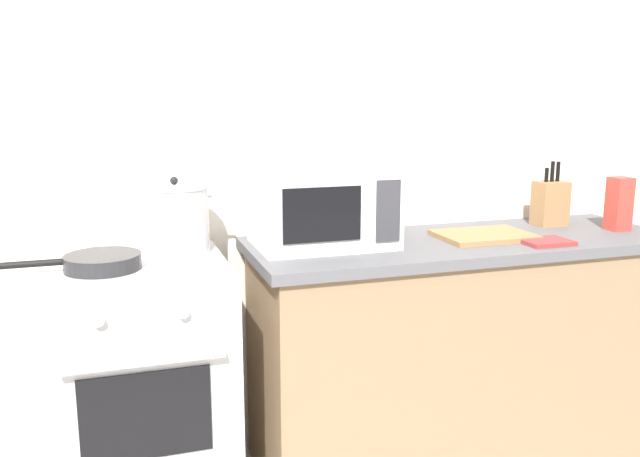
# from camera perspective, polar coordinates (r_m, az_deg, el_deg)

# --- Properties ---
(back_wall) EXTENTS (4.40, 0.10, 2.50)m
(back_wall) POSITION_cam_1_polar(r_m,az_deg,el_deg) (2.71, -2.37, 6.67)
(back_wall) COLOR silver
(back_wall) RESTS_ON ground_plane
(lower_cabinet_right) EXTENTS (1.64, 0.56, 0.88)m
(lower_cabinet_right) POSITION_cam_1_polar(r_m,az_deg,el_deg) (2.81, 11.84, -10.43)
(lower_cabinet_right) COLOR #8C7051
(lower_cabinet_right) RESTS_ON ground_plane
(countertop_right) EXTENTS (1.70, 0.60, 0.04)m
(countertop_right) POSITION_cam_1_polar(r_m,az_deg,el_deg) (2.67, 12.24, -1.24)
(countertop_right) COLOR #59595E
(countertop_right) RESTS_ON lower_cabinet_right
(stove) EXTENTS (0.60, 0.64, 0.92)m
(stove) POSITION_cam_1_polar(r_m,az_deg,el_deg) (2.45, -14.98, -13.39)
(stove) COLOR silver
(stove) RESTS_ON ground_plane
(stock_pot) EXTENTS (0.32, 0.24, 0.27)m
(stock_pot) POSITION_cam_1_polar(r_m,az_deg,el_deg) (2.41, -12.25, 0.84)
(stock_pot) COLOR silver
(stock_pot) RESTS_ON stove
(frying_pan) EXTENTS (0.44, 0.24, 0.05)m
(frying_pan) POSITION_cam_1_polar(r_m,az_deg,el_deg) (2.25, -18.28, -2.74)
(frying_pan) COLOR #28282B
(frying_pan) RESTS_ON stove
(microwave) EXTENTS (0.50, 0.37, 0.30)m
(microwave) POSITION_cam_1_polar(r_m,az_deg,el_deg) (2.46, 0.22, 1.99)
(microwave) COLOR white
(microwave) RESTS_ON countertop_right
(cutting_board) EXTENTS (0.36, 0.26, 0.02)m
(cutting_board) POSITION_cam_1_polar(r_m,az_deg,el_deg) (2.69, 13.86, -0.59)
(cutting_board) COLOR #997047
(cutting_board) RESTS_ON countertop_right
(knife_block) EXTENTS (0.13, 0.10, 0.28)m
(knife_block) POSITION_cam_1_polar(r_m,az_deg,el_deg) (3.01, 19.10, 2.08)
(knife_block) COLOR #997047
(knife_block) RESTS_ON countertop_right
(pasta_box) EXTENTS (0.08, 0.08, 0.22)m
(pasta_box) POSITION_cam_1_polar(r_m,az_deg,el_deg) (3.01, 24.22, 1.93)
(pasta_box) COLOR #B73D33
(pasta_box) RESTS_ON countertop_right
(oven_mitt) EXTENTS (0.18, 0.14, 0.02)m
(oven_mitt) POSITION_cam_1_polar(r_m,az_deg,el_deg) (2.65, 18.76, -1.07)
(oven_mitt) COLOR #993333
(oven_mitt) RESTS_ON countertop_right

